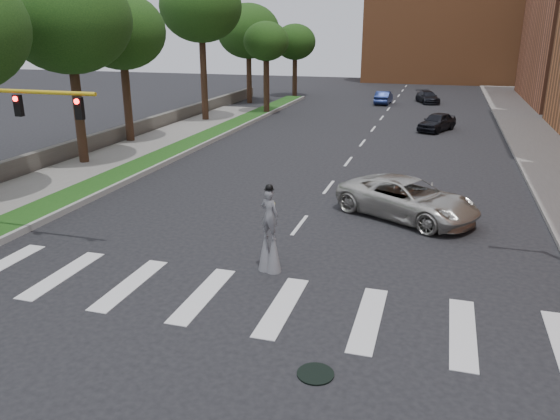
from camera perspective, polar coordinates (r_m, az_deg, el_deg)
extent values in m
plane|color=black|center=(16.08, -5.28, -11.02)|extent=(160.00, 160.00, 0.00)
cube|color=#184413|center=(37.81, -10.38, 6.34)|extent=(2.00, 60.00, 0.25)
cube|color=gray|center=(37.35, -8.93, 6.30)|extent=(0.20, 60.00, 0.28)
cube|color=slate|center=(31.33, -23.53, 2.51)|extent=(4.00, 60.00, 0.18)
cube|color=slate|center=(39.39, 26.75, 5.09)|extent=(5.00, 90.00, 0.18)
cube|color=#514D45|center=(42.13, -15.95, 7.76)|extent=(0.50, 56.00, 1.10)
cylinder|color=black|center=(13.69, 3.73, -16.71)|extent=(0.90, 0.90, 0.04)
cube|color=#B06537|center=(90.94, 17.91, 18.38)|extent=(26.00, 14.00, 18.00)
cylinder|color=gold|center=(21.16, -24.62, 11.17)|extent=(5.20, 0.14, 0.14)
cube|color=black|center=(21.61, -25.66, 9.80)|extent=(0.28, 0.18, 0.75)
cylinder|color=#FF0C0C|center=(21.51, -25.93, 10.41)|extent=(0.18, 0.06, 0.18)
cube|color=black|center=(20.04, -20.24, 9.92)|extent=(0.28, 0.18, 0.75)
cylinder|color=#FF0C0C|center=(19.93, -20.49, 10.58)|extent=(0.18, 0.06, 0.18)
cylinder|color=black|center=(18.50, -0.67, -4.81)|extent=(0.07, 0.07, 1.17)
cylinder|color=black|center=(18.66, -1.50, -4.60)|extent=(0.07, 0.07, 1.17)
cone|color=#5F5E63|center=(18.44, -0.67, -4.39)|extent=(0.52, 0.52, 1.46)
cone|color=#5F5E63|center=(18.60, -1.51, -4.19)|extent=(0.52, 0.52, 1.46)
imported|color=#5F5E63|center=(18.06, -1.12, -0.48)|extent=(0.72, 0.56, 1.73)
sphere|color=black|center=(17.78, -1.13, 2.33)|extent=(0.26, 0.26, 0.26)
cylinder|color=black|center=(17.79, -1.13, 2.18)|extent=(0.34, 0.34, 0.02)
cube|color=gold|center=(18.02, -0.89, 1.07)|extent=(0.22, 0.05, 0.10)
imported|color=beige|center=(24.28, 13.18, 1.16)|extent=(6.84, 5.50, 1.73)
imported|color=black|center=(46.02, 16.08, 8.84)|extent=(3.32, 4.62, 1.46)
imported|color=navy|center=(61.51, 10.77, 11.48)|extent=(1.63, 4.29, 1.39)
imported|color=black|center=(63.36, 15.17, 11.31)|extent=(3.13, 4.72, 1.27)
cylinder|color=black|center=(34.76, -20.31, 9.76)|extent=(0.56, 0.56, 6.58)
ellipsoid|color=#15330F|center=(34.45, -21.29, 18.07)|extent=(7.07, 7.07, 6.01)
cylinder|color=black|center=(40.73, -15.68, 11.05)|extent=(0.56, 0.56, 6.16)
ellipsoid|color=#15330F|center=(40.44, -16.27, 17.48)|extent=(6.02, 6.02, 5.11)
cylinder|color=black|center=(49.12, -7.97, 13.71)|extent=(0.56, 0.56, 7.86)
ellipsoid|color=#15330F|center=(48.98, -8.28, 20.30)|extent=(6.89, 6.89, 5.85)
cylinder|color=black|center=(61.43, -3.25, 13.86)|extent=(0.56, 0.56, 5.87)
ellipsoid|color=#15330F|center=(61.23, -3.33, 18.16)|extent=(6.72, 6.72, 5.71)
cylinder|color=black|center=(52.89, -1.43, 13.02)|extent=(0.56, 0.56, 5.66)
ellipsoid|color=#15330F|center=(52.66, -1.47, 17.22)|extent=(4.20, 4.20, 3.57)
cylinder|color=black|center=(67.12, 1.55, 13.94)|extent=(0.56, 0.56, 5.10)
ellipsoid|color=#15330F|center=(66.93, 1.58, 17.16)|extent=(4.84, 4.84, 4.12)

